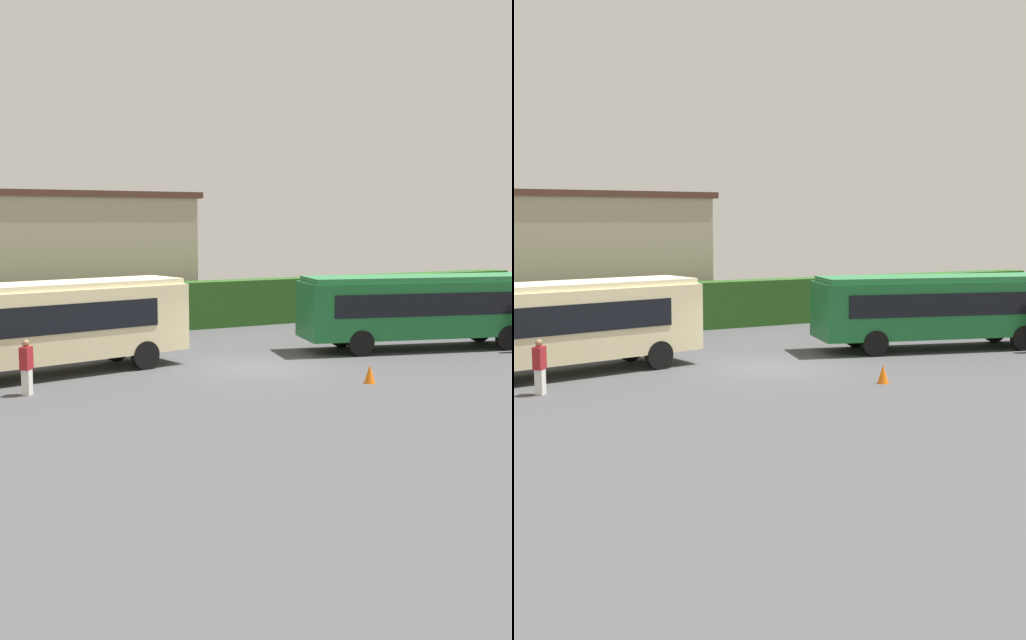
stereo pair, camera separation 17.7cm
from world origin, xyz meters
The scene contains 9 objects.
ground_plane centered at (0.00, 0.00, 0.00)m, with size 64.00×64.00×0.00m, color #424244.
bus_cream centered at (-6.65, 2.10, 1.79)m, with size 9.64×3.97×3.10m.
bus_green centered at (7.89, 0.57, 1.72)m, with size 10.35×4.99×2.95m.
person_left centered at (-8.15, -0.67, 0.87)m, with size 0.46×0.48×1.66m.
person_center centered at (6.95, 4.73, 1.00)m, with size 0.46×0.52×1.89m.
person_right centered at (7.32, 3.71, 0.91)m, with size 0.44×0.55×1.73m.
hedge_row centered at (0.00, 10.58, 1.12)m, with size 44.00×1.28×2.24m, color #244F1A.
depot_building centered at (-3.80, 14.65, 3.28)m, with size 14.33×5.25×6.54m.
traffic_cone centered at (1.85, -4.05, 0.30)m, with size 0.36×0.36×0.60m, color orange.
Camera 1 is at (-13.04, -24.23, 5.13)m, focal length 44.59 mm.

